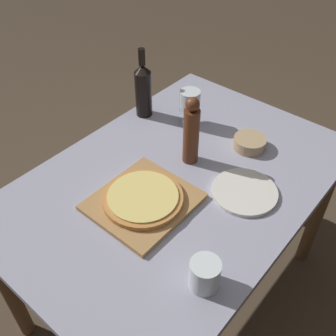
{
  "coord_description": "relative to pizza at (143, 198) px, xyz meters",
  "views": [
    {
      "loc": [
        0.65,
        -0.82,
        1.75
      ],
      "look_at": [
        -0.02,
        -0.03,
        0.82
      ],
      "focal_mm": 42.0,
      "sensor_mm": 36.0,
      "label": 1
    }
  ],
  "objects": [
    {
      "name": "dinner_plate",
      "position": [
        0.24,
        0.26,
        -0.02
      ],
      "size": [
        0.23,
        0.23,
        0.01
      ],
      "color": "silver",
      "rests_on": "dining_table"
    },
    {
      "name": "ground_plane",
      "position": [
        0.01,
        0.17,
        -0.79
      ],
      "size": [
        12.0,
        12.0,
        0.0
      ],
      "primitive_type": "plane",
      "color": "#4C3D2D"
    },
    {
      "name": "wine_glass",
      "position": [
        -0.17,
        0.47,
        0.08
      ],
      "size": [
        0.09,
        0.09,
        0.16
      ],
      "color": "silver",
      "rests_on": "dining_table"
    },
    {
      "name": "pizza",
      "position": [
        0.0,
        0.0,
        0.0
      ],
      "size": [
        0.27,
        0.27,
        0.02
      ],
      "color": "#BC7A3D",
      "rests_on": "cutting_board"
    },
    {
      "name": "dining_table",
      "position": [
        0.01,
        0.17,
        -0.13
      ],
      "size": [
        0.89,
        1.3,
        0.76
      ],
      "color": "#9393A8",
      "rests_on": "ground_plane"
    },
    {
      "name": "small_bowl",
      "position": [
        0.11,
        0.5,
        -0.01
      ],
      "size": [
        0.13,
        0.13,
        0.05
      ],
      "color": "tan",
      "rests_on": "dining_table"
    },
    {
      "name": "drinking_tumbler",
      "position": [
        0.34,
        -0.12,
        0.02
      ],
      "size": [
        0.09,
        0.09,
        0.1
      ],
      "color": "silver",
      "rests_on": "dining_table"
    },
    {
      "name": "pepper_mill",
      "position": [
        -0.02,
        0.28,
        0.1
      ],
      "size": [
        0.06,
        0.06,
        0.28
      ],
      "color": "#5B2D19",
      "rests_on": "dining_table"
    },
    {
      "name": "wine_bottle",
      "position": [
        -0.36,
        0.4,
        0.1
      ],
      "size": [
        0.07,
        0.07,
        0.31
      ],
      "color": "black",
      "rests_on": "dining_table"
    },
    {
      "name": "cutting_board",
      "position": [
        0.0,
        0.0,
        -0.02
      ],
      "size": [
        0.3,
        0.33,
        0.02
      ],
      "color": "#A87A47",
      "rests_on": "dining_table"
    }
  ]
}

